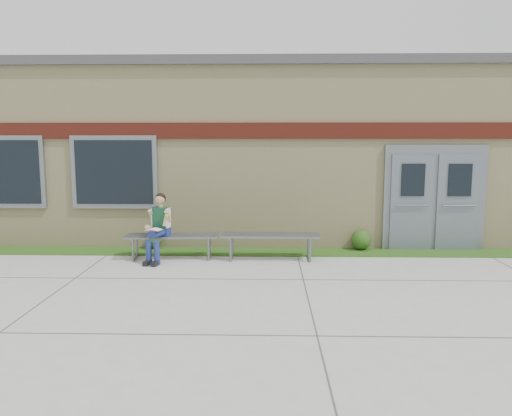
{
  "coord_description": "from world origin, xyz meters",
  "views": [
    {
      "loc": [
        0.39,
        -7.92,
        2.42
      ],
      "look_at": [
        0.15,
        1.7,
        1.09
      ],
      "focal_mm": 35.0,
      "sensor_mm": 36.0,
      "label": 1
    }
  ],
  "objects": [
    {
      "name": "ground",
      "position": [
        0.0,
        0.0,
        0.0
      ],
      "size": [
        80.0,
        80.0,
        0.0
      ],
      "primitive_type": "plane",
      "color": "#9E9E99",
      "rests_on": "ground"
    },
    {
      "name": "school_building",
      "position": [
        -0.0,
        5.99,
        2.1
      ],
      "size": [
        16.2,
        6.22,
        4.2
      ],
      "color": "beige",
      "rests_on": "ground"
    },
    {
      "name": "grass_strip",
      "position": [
        0.0,
        2.6,
        0.01
      ],
      "size": [
        16.0,
        0.8,
        0.02
      ],
      "primitive_type": "cube",
      "color": "#1C4512",
      "rests_on": "ground"
    },
    {
      "name": "shrub_mid",
      "position": [
        -2.16,
        2.85,
        0.2
      ],
      "size": [
        0.36,
        0.36,
        0.36
      ],
      "primitive_type": "sphere",
      "color": "#1C4512",
      "rests_on": "grass_strip"
    },
    {
      "name": "girl",
      "position": [
        -1.8,
        1.8,
        0.72
      ],
      "size": [
        0.48,
        0.82,
        1.35
      ],
      "rotation": [
        0.0,
        0.0,
        -0.22
      ],
      "color": "navy",
      "rests_on": "ground"
    },
    {
      "name": "shrub_east",
      "position": [
        2.42,
        2.85,
        0.23
      ],
      "size": [
        0.43,
        0.43,
        0.43
      ],
      "primitive_type": "sphere",
      "color": "#1C4512",
      "rests_on": "grass_strip"
    },
    {
      "name": "bench_right",
      "position": [
        0.43,
        2.0,
        0.4
      ],
      "size": [
        1.98,
        0.56,
        0.51
      ],
      "rotation": [
        0.0,
        0.0,
        -0.0
      ],
      "color": "slate",
      "rests_on": "ground"
    },
    {
      "name": "bench_left",
      "position": [
        -1.57,
        2.0,
        0.38
      ],
      "size": [
        1.91,
        0.64,
        0.49
      ],
      "rotation": [
        0.0,
        0.0,
        0.06
      ],
      "color": "slate",
      "rests_on": "ground"
    }
  ]
}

